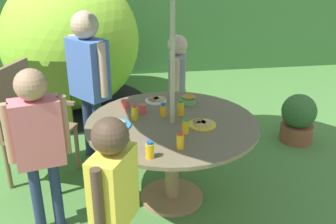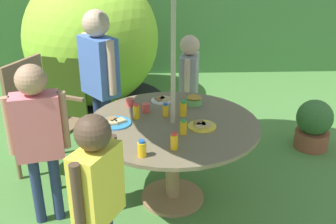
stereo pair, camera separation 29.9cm
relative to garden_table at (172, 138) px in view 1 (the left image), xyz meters
The scene contains 22 objects.
ground_plane 0.58m from the garden_table, ahead, with size 10.00×10.00×0.02m, color #477A38.
hedge_backdrop 3.76m from the garden_table, 90.00° to the left, with size 9.00×0.70×1.86m, color #33602D.
garden_table is the anchor object (origin of this frame).
wooden_chair 1.29m from the garden_table, 156.33° to the left, with size 0.63×0.64×1.06m.
dome_tent 2.43m from the garden_table, 112.29° to the left, with size 2.22×2.22×1.70m.
potted_plant 1.74m from the garden_table, 29.38° to the left, with size 0.37×0.37×0.53m.
child_in_grey_shirt 1.06m from the garden_table, 78.18° to the left, with size 0.22×0.39×1.16m.
child_in_blue_shirt 1.09m from the garden_table, 129.38° to the left, with size 0.40×0.42×1.45m.
child_in_pink_shirt 1.02m from the garden_table, 166.52° to the right, with size 0.42×0.25×1.26m.
child_in_yellow_shirt 1.03m from the garden_table, 117.66° to the right, with size 0.29×0.36×1.18m.
snack_bowl 0.45m from the garden_table, 61.24° to the left, with size 0.14×0.14×0.08m.
plate_far_left 0.47m from the garden_table, behind, with size 0.25×0.25×0.03m.
plate_center_back 0.28m from the garden_table, 23.36° to the right, with size 0.22×0.22×0.03m.
plate_near_right 0.47m from the garden_table, 99.20° to the left, with size 0.19×0.19×0.03m.
juice_bottle_near_left 0.36m from the garden_table, 163.23° to the left, with size 0.05×0.05×0.13m.
juice_bottle_far_right 0.29m from the garden_table, 72.07° to the right, with size 0.05×0.05×0.12m.
juice_bottle_center_front 0.24m from the garden_table, 113.66° to the left, with size 0.05×0.05×0.11m.
juice_bottle_mid_left 0.25m from the garden_table, 54.39° to the left, with size 0.06×0.06×0.13m.
juice_bottle_mid_right 0.60m from the garden_table, 113.95° to the right, with size 0.06×0.06×0.12m.
juice_bottle_front_edge 0.47m from the garden_table, 91.69° to the right, with size 0.05×0.05×0.12m.
cup_near 0.52m from the garden_table, 135.32° to the left, with size 0.07×0.07×0.07m, color #E04C47.
cup_far 0.35m from the garden_table, 135.00° to the left, with size 0.06×0.06×0.07m, color #E04C47.
Camera 1 is at (-0.44, -2.76, 2.02)m, focal length 42.54 mm.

